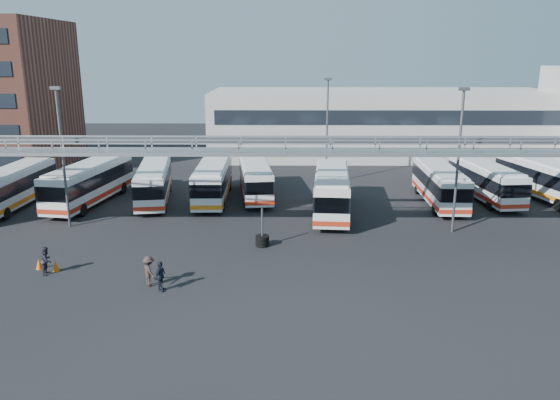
{
  "coord_description": "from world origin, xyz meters",
  "views": [
    {
      "loc": [
        -0.04,
        -30.41,
        12.4
      ],
      "look_at": [
        -0.38,
        6.0,
        2.61
      ],
      "focal_mm": 35.0,
      "sensor_mm": 36.0,
      "label": 1
    }
  ],
  "objects_px": {
    "pedestrian_c": "(149,271)",
    "cone_right": "(56,266)",
    "bus_0": "(13,186)",
    "pedestrian_b": "(47,260)",
    "bus_1": "(90,182)",
    "light_pole_back": "(327,126)",
    "light_pole_mid": "(459,153)",
    "cone_left": "(39,264)",
    "pedestrian_d": "(160,276)",
    "bus_9": "(545,178)",
    "bus_7": "(439,183)",
    "bus_4": "(255,178)",
    "light_pole_left": "(62,150)",
    "tire_stack": "(262,240)",
    "bus_8": "(485,180)",
    "bus_2": "(154,182)",
    "bus_3": "(213,180)",
    "bus_5": "(332,190)"
  },
  "relations": [
    {
      "from": "bus_0",
      "to": "bus_5",
      "type": "relative_size",
      "value": 0.95
    },
    {
      "from": "bus_8",
      "to": "pedestrian_b",
      "type": "distance_m",
      "value": 35.63
    },
    {
      "from": "light_pole_left",
      "to": "pedestrian_d",
      "type": "bearing_deg",
      "value": -50.57
    },
    {
      "from": "cone_right",
      "to": "bus_7",
      "type": "bearing_deg",
      "value": 29.71
    },
    {
      "from": "light_pole_mid",
      "to": "cone_right",
      "type": "relative_size",
      "value": 15.86
    },
    {
      "from": "bus_9",
      "to": "bus_3",
      "type": "bearing_deg",
      "value": 169.22
    },
    {
      "from": "light_pole_left",
      "to": "light_pole_back",
      "type": "xyz_separation_m",
      "value": [
        20.0,
        14.0,
        0.0
      ]
    },
    {
      "from": "light_pole_back",
      "to": "cone_left",
      "type": "distance_m",
      "value": 29.54
    },
    {
      "from": "bus_4",
      "to": "bus_5",
      "type": "bearing_deg",
      "value": -46.27
    },
    {
      "from": "bus_7",
      "to": "bus_9",
      "type": "bearing_deg",
      "value": 11.26
    },
    {
      "from": "bus_5",
      "to": "pedestrian_c",
      "type": "distance_m",
      "value": 18.17
    },
    {
      "from": "bus_1",
      "to": "pedestrian_d",
      "type": "height_order",
      "value": "bus_1"
    },
    {
      "from": "bus_5",
      "to": "pedestrian_b",
      "type": "relative_size",
      "value": 6.96
    },
    {
      "from": "pedestrian_d",
      "to": "tire_stack",
      "type": "xyz_separation_m",
      "value": [
        5.18,
        7.17,
        -0.41
      ]
    },
    {
      "from": "light_pole_mid",
      "to": "bus_7",
      "type": "relative_size",
      "value": 0.95
    },
    {
      "from": "bus_9",
      "to": "cone_left",
      "type": "bearing_deg",
      "value": -168.1
    },
    {
      "from": "cone_right",
      "to": "bus_9",
      "type": "bearing_deg",
      "value": 24.91
    },
    {
      "from": "bus_8",
      "to": "bus_9",
      "type": "distance_m",
      "value": 5.24
    },
    {
      "from": "light_pole_mid",
      "to": "light_pole_back",
      "type": "xyz_separation_m",
      "value": [
        -8.0,
        15.0,
        0.0
      ]
    },
    {
      "from": "bus_0",
      "to": "bus_7",
      "type": "xyz_separation_m",
      "value": [
        35.58,
        1.51,
        -0.05
      ]
    },
    {
      "from": "tire_stack",
      "to": "bus_1",
      "type": "bearing_deg",
      "value": 145.12
    },
    {
      "from": "light_pole_mid",
      "to": "bus_3",
      "type": "xyz_separation_m",
      "value": [
        -18.29,
        8.68,
        -3.9
      ]
    },
    {
      "from": "bus_3",
      "to": "bus_5",
      "type": "distance_m",
      "value": 10.75
    },
    {
      "from": "bus_4",
      "to": "bus_9",
      "type": "height_order",
      "value": "bus_9"
    },
    {
      "from": "light_pole_left",
      "to": "light_pole_back",
      "type": "height_order",
      "value": "same"
    },
    {
      "from": "bus_0",
      "to": "pedestrian_b",
      "type": "distance_m",
      "value": 16.6
    },
    {
      "from": "pedestrian_d",
      "to": "tire_stack",
      "type": "relative_size",
      "value": 0.65
    },
    {
      "from": "pedestrian_c",
      "to": "cone_right",
      "type": "height_order",
      "value": "pedestrian_c"
    },
    {
      "from": "pedestrian_d",
      "to": "light_pole_left",
      "type": "bearing_deg",
      "value": 55.24
    },
    {
      "from": "light_pole_left",
      "to": "tire_stack",
      "type": "height_order",
      "value": "light_pole_left"
    },
    {
      "from": "light_pole_left",
      "to": "bus_7",
      "type": "height_order",
      "value": "light_pole_left"
    },
    {
      "from": "bus_7",
      "to": "light_pole_back",
      "type": "bearing_deg",
      "value": 142.36
    },
    {
      "from": "light_pole_left",
      "to": "tire_stack",
      "type": "distance_m",
      "value": 15.94
    },
    {
      "from": "bus_1",
      "to": "light_pole_back",
      "type": "bearing_deg",
      "value": 28.94
    },
    {
      "from": "pedestrian_c",
      "to": "pedestrian_b",
      "type": "bearing_deg",
      "value": 35.55
    },
    {
      "from": "bus_3",
      "to": "pedestrian_b",
      "type": "height_order",
      "value": "bus_3"
    },
    {
      "from": "light_pole_mid",
      "to": "cone_left",
      "type": "bearing_deg",
      "value": -164.81
    },
    {
      "from": "bus_4",
      "to": "pedestrian_d",
      "type": "height_order",
      "value": "bus_4"
    },
    {
      "from": "light_pole_mid",
      "to": "bus_9",
      "type": "xyz_separation_m",
      "value": [
        10.67,
        9.27,
        -3.85
      ]
    },
    {
      "from": "bus_9",
      "to": "light_pole_left",
      "type": "bearing_deg",
      "value": -179.88
    },
    {
      "from": "pedestrian_d",
      "to": "pedestrian_c",
      "type": "bearing_deg",
      "value": 65.21
    },
    {
      "from": "bus_3",
      "to": "bus_4",
      "type": "height_order",
      "value": "bus_3"
    },
    {
      "from": "bus_4",
      "to": "cone_left",
      "type": "xyz_separation_m",
      "value": [
        -11.98,
        -17.11,
        -1.43
      ]
    },
    {
      "from": "light_pole_mid",
      "to": "bus_4",
      "type": "xyz_separation_m",
      "value": [
        -14.68,
        9.87,
        -3.98
      ]
    },
    {
      "from": "bus_1",
      "to": "bus_7",
      "type": "relative_size",
      "value": 1.1
    },
    {
      "from": "pedestrian_b",
      "to": "pedestrian_d",
      "type": "bearing_deg",
      "value": -107.3
    },
    {
      "from": "bus_0",
      "to": "tire_stack",
      "type": "bearing_deg",
      "value": -21.83
    },
    {
      "from": "bus_5",
      "to": "bus_7",
      "type": "height_order",
      "value": "bus_5"
    },
    {
      "from": "bus_2",
      "to": "cone_right",
      "type": "bearing_deg",
      "value": -106.69
    },
    {
      "from": "bus_4",
      "to": "cone_left",
      "type": "relative_size",
      "value": 16.86
    }
  ]
}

